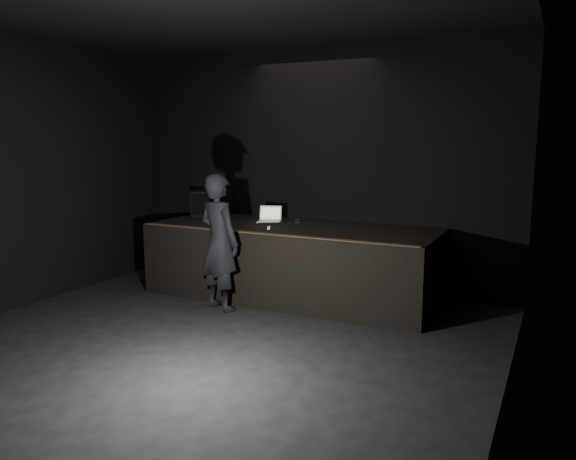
% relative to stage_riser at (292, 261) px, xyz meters
% --- Properties ---
extents(ground, '(7.00, 7.00, 0.00)m').
position_rel_stage_riser_xyz_m(ground, '(0.00, -2.73, -0.50)').
color(ground, black).
rests_on(ground, ground).
extents(room_walls, '(6.10, 7.10, 3.52)m').
position_rel_stage_riser_xyz_m(room_walls, '(0.00, -2.73, 1.52)').
color(room_walls, black).
rests_on(room_walls, ground).
extents(stage_riser, '(4.00, 1.50, 1.00)m').
position_rel_stage_riser_xyz_m(stage_riser, '(0.00, 0.00, 0.00)').
color(stage_riser, black).
rests_on(stage_riser, ground).
extents(riser_lip, '(3.92, 0.10, 0.01)m').
position_rel_stage_riser_xyz_m(riser_lip, '(0.00, -0.71, 0.51)').
color(riser_lip, brown).
rests_on(riser_lip, stage_riser).
extents(stage_monitor, '(0.68, 0.59, 0.39)m').
position_rel_stage_riser_xyz_m(stage_monitor, '(-1.62, 0.44, 0.69)').
color(stage_monitor, black).
rests_on(stage_monitor, stage_riser).
extents(cable, '(0.82, 0.56, 0.02)m').
position_rel_stage_riser_xyz_m(cable, '(-0.11, 0.21, 0.51)').
color(cable, black).
rests_on(cable, stage_riser).
extents(laptop, '(0.40, 0.37, 0.22)m').
position_rel_stage_riser_xyz_m(laptop, '(-0.49, 0.25, 0.56)').
color(laptop, white).
rests_on(laptop, stage_riser).
extents(beer_can, '(0.07, 0.07, 0.16)m').
position_rel_stage_riser_xyz_m(beer_can, '(-0.89, -0.54, 0.58)').
color(beer_can, silver).
rests_on(beer_can, stage_riser).
extents(plastic_cup, '(0.07, 0.07, 0.09)m').
position_rel_stage_riser_xyz_m(plastic_cup, '(0.02, 0.13, 0.55)').
color(plastic_cup, white).
rests_on(plastic_cup, stage_riser).
extents(wii_remote, '(0.09, 0.14, 0.03)m').
position_rel_stage_riser_xyz_m(wii_remote, '(-0.19, -0.34, 0.51)').
color(wii_remote, white).
rests_on(wii_remote, stage_riser).
extents(person, '(0.75, 0.60, 1.77)m').
position_rel_stage_riser_xyz_m(person, '(-0.59, -0.95, 0.38)').
color(person, black).
rests_on(person, ground).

